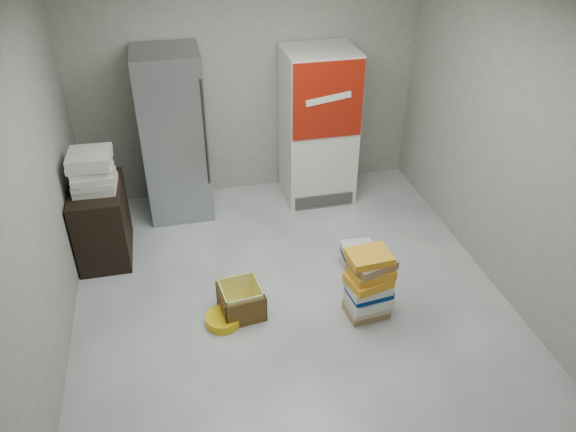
# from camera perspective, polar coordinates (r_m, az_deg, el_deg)

# --- Properties ---
(ground) EXTENTS (5.00, 5.00, 0.00)m
(ground) POSITION_cam_1_polar(r_m,az_deg,el_deg) (5.22, 0.99, -10.28)
(ground) COLOR silver
(ground) RESTS_ON ground
(room_shell) EXTENTS (4.04, 5.04, 2.82)m
(room_shell) POSITION_cam_1_polar(r_m,az_deg,el_deg) (4.20, 1.22, 7.89)
(room_shell) COLOR #A29E91
(room_shell) RESTS_ON ground
(steel_fridge) EXTENTS (0.70, 0.72, 1.90)m
(steel_fridge) POSITION_cam_1_polar(r_m,az_deg,el_deg) (6.38, -11.49, 8.00)
(steel_fridge) COLOR #A9ACB1
(steel_fridge) RESTS_ON ground
(coke_cooler) EXTENTS (0.80, 0.73, 1.80)m
(coke_cooler) POSITION_cam_1_polar(r_m,az_deg,el_deg) (6.61, 3.08, 9.10)
(coke_cooler) COLOR silver
(coke_cooler) RESTS_ON ground
(wood_shelf) EXTENTS (0.50, 0.80, 0.80)m
(wood_shelf) POSITION_cam_1_polar(r_m,az_deg,el_deg) (6.05, -18.38, -0.57)
(wood_shelf) COLOR black
(wood_shelf) RESTS_ON ground
(supply_box_stack) EXTENTS (0.43, 0.45, 0.39)m
(supply_box_stack) POSITION_cam_1_polar(r_m,az_deg,el_deg) (5.75, -19.28, 4.36)
(supply_box_stack) COLOR silver
(supply_box_stack) RESTS_ON wood_shelf
(phonebook_stack_main) EXTENTS (0.45, 0.40, 0.69)m
(phonebook_stack_main) POSITION_cam_1_polar(r_m,az_deg,el_deg) (5.08, 8.22, -6.94)
(phonebook_stack_main) COLOR #98724E
(phonebook_stack_main) RESTS_ON ground
(phonebook_stack_side) EXTENTS (0.36, 0.30, 0.26)m
(phonebook_stack_side) POSITION_cam_1_polar(r_m,az_deg,el_deg) (5.76, 7.15, -4.04)
(phonebook_stack_side) COLOR #C5B591
(phonebook_stack_side) RESTS_ON ground
(cardboard_box) EXTENTS (0.42, 0.42, 0.31)m
(cardboard_box) POSITION_cam_1_polar(r_m,az_deg,el_deg) (5.20, -4.77, -8.71)
(cardboard_box) COLOR yellow
(cardboard_box) RESTS_ON ground
(bucket_lid) EXTENTS (0.40, 0.40, 0.09)m
(bucket_lid) POSITION_cam_1_polar(r_m,az_deg,el_deg) (5.17, -6.58, -10.39)
(bucket_lid) COLOR #E8B70C
(bucket_lid) RESTS_ON ground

